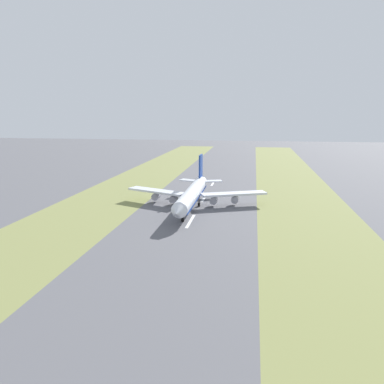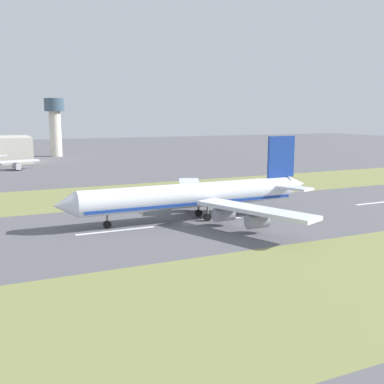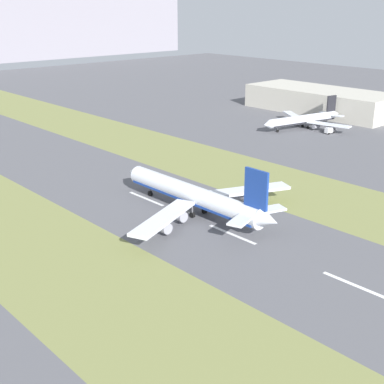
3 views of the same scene
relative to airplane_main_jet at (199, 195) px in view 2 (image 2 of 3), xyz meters
The scene contains 9 objects.
ground_plane 7.82m from the airplane_main_jet, 122.84° to the left, with size 800.00×800.00×0.00m, color #56565B.
grass_median_west 48.27m from the airplane_main_jet, behind, with size 40.00×600.00×0.01m, color olive.
grass_median_east 42.93m from the airplane_main_jet, ahead, with size 40.00×600.00×0.01m, color olive.
centreline_dash_near 58.47m from the airplane_main_jet, 92.67° to the right, with size 1.20×18.00×0.01m, color silver.
centreline_dash_mid 19.26m from the airplane_main_jet, 98.50° to the right, with size 1.20×18.00×0.01m, color silver.
centreline_dash_far 22.88m from the airplane_main_jet, 97.04° to the left, with size 1.20×18.00×0.01m, color silver.
airplane_main_jet is the anchor object (origin of this frame).
control_tower 191.59m from the airplane_main_jet, ahead, with size 12.00×12.00×35.60m.
service_truck 129.54m from the airplane_main_jet, 15.52° to the left, with size 6.16×2.97×3.10m.
Camera 2 is at (-96.30, 42.39, 25.79)m, focal length 42.00 mm.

